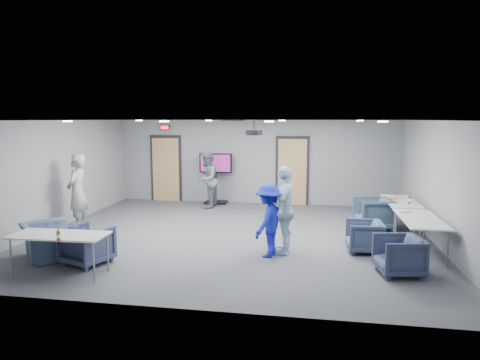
% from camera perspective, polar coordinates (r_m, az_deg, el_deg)
% --- Properties ---
extents(floor, '(9.00, 9.00, 0.00)m').
position_cam_1_polar(floor, '(10.19, -0.92, -7.40)').
color(floor, '#393D41').
rests_on(floor, ground).
extents(ceiling, '(9.00, 9.00, 0.00)m').
position_cam_1_polar(ceiling, '(9.81, -0.95, 7.97)').
color(ceiling, silver).
rests_on(ceiling, wall_back).
extents(wall_back, '(9.00, 0.02, 2.70)m').
position_cam_1_polar(wall_back, '(13.84, 2.04, 2.42)').
color(wall_back, slate).
rests_on(wall_back, floor).
extents(wall_front, '(9.00, 0.02, 2.70)m').
position_cam_1_polar(wall_front, '(6.08, -7.73, -5.06)').
color(wall_front, slate).
rests_on(wall_front, floor).
extents(wall_left, '(0.02, 8.00, 2.70)m').
position_cam_1_polar(wall_left, '(11.59, -23.39, 0.63)').
color(wall_left, slate).
rests_on(wall_left, floor).
extents(wall_right, '(0.02, 8.00, 2.70)m').
position_cam_1_polar(wall_right, '(10.13, 24.98, -0.45)').
color(wall_right, slate).
rests_on(wall_right, floor).
extents(door_left, '(1.06, 0.17, 2.24)m').
position_cam_1_polar(door_left, '(14.51, -9.82, 1.45)').
color(door_left, black).
rests_on(door_left, wall_back).
extents(door_right, '(1.06, 0.17, 2.24)m').
position_cam_1_polar(door_right, '(13.72, 6.98, 1.13)').
color(door_right, black).
rests_on(door_right, wall_back).
extents(exit_sign, '(0.32, 0.08, 0.16)m').
position_cam_1_polar(exit_sign, '(14.40, -9.99, 6.91)').
color(exit_sign, black).
rests_on(exit_sign, wall_back).
extents(hvac_diffuser, '(0.60, 0.60, 0.03)m').
position_cam_1_polar(hvac_diffuser, '(12.66, -0.90, 7.94)').
color(hvac_diffuser, black).
rests_on(hvac_diffuser, ceiling).
extents(downlights, '(6.18, 3.78, 0.02)m').
position_cam_1_polar(downlights, '(9.81, -0.95, 7.88)').
color(downlights, white).
rests_on(downlights, ceiling).
extents(person_a, '(0.53, 0.73, 1.88)m').
position_cam_1_polar(person_a, '(11.28, -20.88, -1.52)').
color(person_a, gray).
rests_on(person_a, floor).
extents(person_b, '(0.73, 0.90, 1.76)m').
position_cam_1_polar(person_b, '(13.17, -4.42, 0.04)').
color(person_b, slate).
rests_on(person_b, floor).
extents(person_c, '(0.57, 1.10, 1.80)m').
position_cam_1_polar(person_c, '(8.74, 5.95, -3.97)').
color(person_c, silver).
rests_on(person_c, floor).
extents(person_d, '(0.82, 1.07, 1.47)m').
position_cam_1_polar(person_d, '(8.54, 3.82, -5.40)').
color(person_d, '#1B26B1').
rests_on(person_d, floor).
extents(chair_right_a, '(1.00, 0.99, 0.78)m').
position_cam_1_polar(chair_right_a, '(11.21, 17.38, -4.28)').
color(chair_right_a, '#35475B').
rests_on(chair_right_a, floor).
extents(chair_right_b, '(0.75, 0.73, 0.65)m').
position_cam_1_polar(chair_right_b, '(9.26, 16.25, -7.24)').
color(chair_right_b, '#384560').
rests_on(chair_right_b, floor).
extents(chair_right_c, '(0.87, 0.86, 0.69)m').
position_cam_1_polar(chair_right_c, '(8.15, 20.41, -9.42)').
color(chair_right_c, '#333C59').
rests_on(chair_right_c, floor).
extents(chair_front_a, '(1.00, 1.02, 0.73)m').
position_cam_1_polar(chair_front_a, '(8.68, -19.71, -8.16)').
color(chair_front_a, '#323956').
rests_on(chair_front_a, floor).
extents(chair_front_b, '(1.39, 1.38, 0.68)m').
position_cam_1_polar(chair_front_b, '(9.34, -24.13, -7.41)').
color(chair_front_b, '#3E506B').
rests_on(chair_front_b, floor).
extents(table_right_a, '(0.73, 1.76, 0.73)m').
position_cam_1_polar(table_right_a, '(11.28, 20.70, -2.84)').
color(table_right_a, silver).
rests_on(table_right_a, floor).
extents(table_right_b, '(0.77, 1.84, 0.73)m').
position_cam_1_polar(table_right_b, '(9.47, 22.92, -4.98)').
color(table_right_b, silver).
rests_on(table_right_b, floor).
extents(table_front_left, '(1.69, 0.75, 0.73)m').
position_cam_1_polar(table_front_left, '(8.19, -22.95, -7.01)').
color(table_front_left, silver).
rests_on(table_front_left, floor).
extents(bottle_front, '(0.06, 0.06, 0.25)m').
position_cam_1_polar(bottle_front, '(7.71, -23.05, -6.87)').
color(bottle_front, brown).
rests_on(bottle_front, table_front_left).
extents(bottle_right, '(0.07, 0.07, 0.26)m').
position_cam_1_polar(bottle_right, '(10.95, 21.63, -2.46)').
color(bottle_right, brown).
rests_on(bottle_right, table_right_a).
extents(snack_box, '(0.23, 0.19, 0.04)m').
position_cam_1_polar(snack_box, '(11.39, 19.50, -2.33)').
color(snack_box, '#DC5837').
rests_on(snack_box, table_right_a).
extents(wrapper, '(0.27, 0.21, 0.05)m').
position_cam_1_polar(wrapper, '(9.91, 20.92, -3.89)').
color(wrapper, silver).
rests_on(wrapper, table_right_b).
extents(tv_stand, '(1.07, 0.51, 1.63)m').
position_cam_1_polar(tv_stand, '(13.85, -3.25, 0.66)').
color(tv_stand, black).
rests_on(tv_stand, floor).
extents(projector, '(0.38, 0.35, 0.35)m').
position_cam_1_polar(projector, '(10.52, 1.89, 6.37)').
color(projector, black).
rests_on(projector, ceiling).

